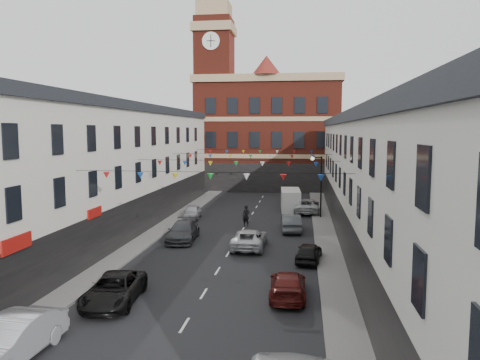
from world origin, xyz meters
The scene contains 20 objects.
ground centered at (0.00, 0.00, 0.00)m, with size 160.00×160.00×0.00m, color black.
pavement_left centered at (-6.90, 2.00, 0.07)m, with size 1.80×64.00×0.15m, color #605E5B.
pavement_right centered at (6.90, 2.00, 0.07)m, with size 1.80×64.00×0.15m, color #605E5B.
terrace_left centered at (-11.78, 1.00, 5.35)m, with size 8.40×56.00×10.70m.
terrace_right centered at (11.78, 1.00, 4.85)m, with size 8.40×56.00×9.70m.
civic_building centered at (0.00, 37.95, 8.14)m, with size 20.60×13.30×18.50m.
clock_tower centered at (-7.50, 35.00, 14.93)m, with size 5.60×5.60×30.00m.
distant_hill centered at (-4.00, 62.00, 5.00)m, with size 40.00×14.00×10.00m, color #2E5326.
street_lamp centered at (6.55, 14.00, 3.90)m, with size 1.10×0.36×6.00m.
car_left_b centered at (-5.50, -15.89, 0.81)m, with size 1.71×4.91×1.62m, color #B5B6BD.
car_left_c centered at (-4.09, -9.87, 0.69)m, with size 2.30×5.00×1.39m, color black.
car_left_d centered at (-4.07, 3.36, 0.73)m, with size 2.05×5.05×1.47m, color #3A3C41.
car_left_e centered at (-5.50, 12.35, 0.64)m, with size 1.52×3.78×1.29m, color #9C9EA4.
car_right_c centered at (4.36, -7.88, 0.65)m, with size 1.83×4.51×1.31m, color #4D120F.
car_right_d centered at (5.50, -1.27, 0.63)m, with size 1.50×3.72×1.27m, color black.
car_right_e centered at (4.10, 7.89, 0.73)m, with size 1.55×4.44×1.46m, color #44464A.
car_right_f centered at (5.50, 16.91, 0.75)m, with size 2.49×5.39×1.50m, color #ACAFB1.
moving_car centered at (1.28, 1.77, 0.69)m, with size 2.29×4.96×1.38m, color silver.
white_van centered at (3.80, 18.23, 1.11)m, with size 1.94×5.04×2.23m, color silver.
pedestrian centered at (0.12, 9.30, 0.94)m, with size 0.69×0.45×1.89m, color black.
Camera 1 is at (5.02, -31.12, 8.48)m, focal length 35.00 mm.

